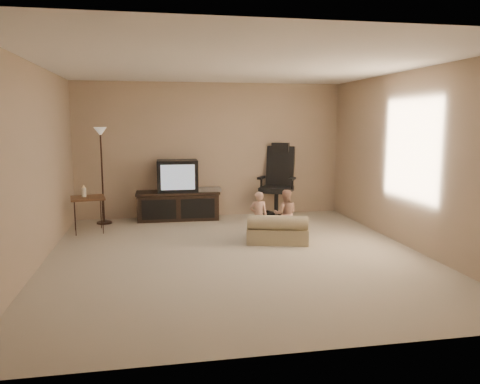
# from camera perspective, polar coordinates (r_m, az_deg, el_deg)

# --- Properties ---
(floor) EXTENTS (5.50, 5.50, 0.00)m
(floor) POSITION_cam_1_polar(r_m,az_deg,el_deg) (6.38, -0.44, -7.67)
(floor) COLOR #B8AE92
(floor) RESTS_ON ground
(room_shell) EXTENTS (5.50, 5.50, 5.50)m
(room_shell) POSITION_cam_1_polar(r_m,az_deg,el_deg) (6.13, -0.46, 6.09)
(room_shell) COLOR white
(room_shell) RESTS_ON floor
(tv_stand) EXTENTS (1.54, 0.59, 1.09)m
(tv_stand) POSITION_cam_1_polar(r_m,az_deg,el_deg) (8.64, -7.55, -0.35)
(tv_stand) COLOR black
(tv_stand) RESTS_ON floor
(office_chair) EXTENTS (0.87, 0.88, 1.39)m
(office_chair) POSITION_cam_1_polar(r_m,az_deg,el_deg) (8.86, 4.61, 0.21)
(office_chair) COLOR black
(office_chair) RESTS_ON floor
(side_table) EXTENTS (0.60, 0.60, 0.78)m
(side_table) POSITION_cam_1_polar(r_m,az_deg,el_deg) (7.95, -18.12, -0.72)
(side_table) COLOR brown
(side_table) RESTS_ON floor
(floor_lamp) EXTENTS (0.26, 0.26, 1.69)m
(floor_lamp) POSITION_cam_1_polar(r_m,az_deg,el_deg) (8.46, -16.56, 4.49)
(floor_lamp) COLOR black
(floor_lamp) RESTS_ON floor
(child_sofa) EXTENTS (0.99, 0.72, 0.44)m
(child_sofa) POSITION_cam_1_polar(r_m,az_deg,el_deg) (6.96, 4.60, -4.79)
(child_sofa) COLOR tan
(child_sofa) RESTS_ON floor
(toddler_left) EXTENTS (0.29, 0.22, 0.75)m
(toddler_left) POSITION_cam_1_polar(r_m,az_deg,el_deg) (7.06, 2.27, -2.94)
(toddler_left) COLOR tan
(toddler_left) RESTS_ON floor
(toddler_right) EXTENTS (0.40, 0.28, 0.76)m
(toddler_right) POSITION_cam_1_polar(r_m,az_deg,el_deg) (7.23, 5.55, -2.67)
(toddler_right) COLOR tan
(toddler_right) RESTS_ON floor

